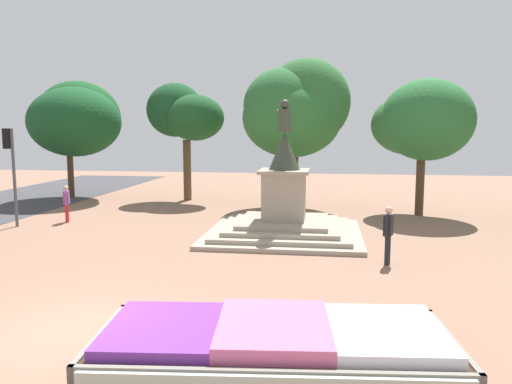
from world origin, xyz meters
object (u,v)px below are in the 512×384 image
object	(u,v)px
traffic_light_far_corner	(11,159)
pedestrian_near_planter	(67,201)
flower_planter	(274,343)
statue_monument	(284,212)
pedestrian_with_handbag	(388,231)

from	to	relation	value
traffic_light_far_corner	pedestrian_near_planter	size ratio (longest dim) A/B	2.52
flower_planter	statue_monument	bearing A→B (deg)	93.82
statue_monument	pedestrian_with_handbag	size ratio (longest dim) A/B	3.28
statue_monument	pedestrian_with_handbag	world-z (taller)	statue_monument
statue_monument	pedestrian_near_planter	xyz separation A→B (m)	(-9.29, 1.38, 0.02)
traffic_light_far_corner	pedestrian_near_planter	world-z (taller)	traffic_light_far_corner
traffic_light_far_corner	pedestrian_with_handbag	world-z (taller)	traffic_light_far_corner
flower_planter	traffic_light_far_corner	xyz separation A→B (m)	(-11.61, 10.17, 2.47)
pedestrian_near_planter	statue_monument	bearing A→B (deg)	-8.47
pedestrian_with_handbag	pedestrian_near_planter	distance (m)	13.52
statue_monument	pedestrian_with_handbag	bearing A→B (deg)	-46.63
statue_monument	pedestrian_near_planter	world-z (taller)	statue_monument
traffic_light_far_corner	flower_planter	bearing A→B (deg)	-41.23
traffic_light_far_corner	statue_monument	bearing A→B (deg)	-1.24
flower_planter	traffic_light_far_corner	bearing A→B (deg)	138.77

